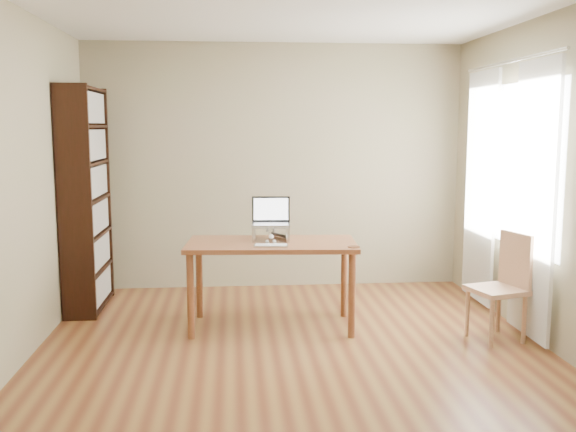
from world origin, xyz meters
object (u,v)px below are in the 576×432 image
object	(u,v)px
keyboard	(271,246)
chair	(505,283)
cat	(270,233)
bookshelf	(86,199)
desk	(272,253)
laptop	(270,218)

from	to	relation	value
keyboard	chair	distance (m)	1.92
cat	bookshelf	bearing A→B (deg)	158.39
bookshelf	chair	world-z (taller)	bookshelf
cat	chair	bearing A→B (deg)	-18.55
bookshelf	keyboard	xyz separation A→B (m)	(1.69, -0.98, -0.29)
keyboard	bookshelf	bearing A→B (deg)	156.79
desk	cat	distance (m)	0.19
keyboard	chair	xyz separation A→B (m)	(1.88, -0.28, -0.29)
cat	keyboard	bearing A→B (deg)	-91.70
desk	keyboard	xyz separation A→B (m)	(-0.02, -0.22, 0.10)
keyboard	chair	world-z (taller)	chair
laptop	bookshelf	bearing A→B (deg)	163.70
laptop	desk	bearing A→B (deg)	-86.14
bookshelf	chair	bearing A→B (deg)	-19.51
desk	laptop	distance (m)	0.32
bookshelf	laptop	world-z (taller)	bookshelf
desk	cat	size ratio (longest dim) A/B	3.14
desk	keyboard	bearing A→B (deg)	-90.48
bookshelf	laptop	size ratio (longest dim) A/B	6.04
desk	chair	size ratio (longest dim) A/B	1.69
laptop	cat	world-z (taller)	laptop
laptop	keyboard	distance (m)	0.40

